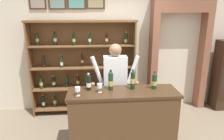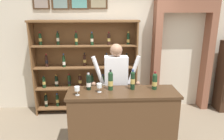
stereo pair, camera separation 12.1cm
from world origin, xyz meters
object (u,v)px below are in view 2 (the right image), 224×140
object	(u,v)px
tasting_counter	(122,121)
tasting_bottle_grappa	(133,80)
tasting_bottle_super_tuscan	(89,82)
wine_shelf	(86,66)
shopkeeper	(116,80)
tasting_bottle_brunello	(155,81)
wine_glass_right	(77,89)
tasting_bottle_chianti	(111,81)
wine_glass_left	(99,86)

from	to	relation	value
tasting_counter	tasting_bottle_grappa	size ratio (longest dim) A/B	5.30
tasting_bottle_super_tuscan	wine_shelf	bearing A→B (deg)	96.27
wine_shelf	shopkeeper	distance (m)	1.08
tasting_bottle_brunello	wine_glass_right	size ratio (longest dim) A/B	2.19
tasting_bottle_chianti	wine_glass_right	size ratio (longest dim) A/B	2.45
tasting_bottle_brunello	tasting_bottle_chianti	bearing A→B (deg)	179.68
tasting_bottle_grappa	tasting_bottle_brunello	world-z (taller)	tasting_bottle_grappa
tasting_bottle_grappa	wine_glass_left	distance (m)	0.54
wine_glass_right	shopkeeper	bearing A→B (deg)	46.42
tasting_counter	wine_glass_left	world-z (taller)	wine_glass_left
tasting_bottle_super_tuscan	wine_glass_left	xyz separation A→B (m)	(0.17, -0.11, -0.03)
tasting_counter	wine_shelf	bearing A→B (deg)	115.40
shopkeeper	tasting_bottle_chianti	world-z (taller)	shopkeeper
tasting_counter	wine_glass_left	distance (m)	0.71
wine_shelf	tasting_bottle_brunello	xyz separation A→B (m)	(1.18, -1.35, 0.09)
tasting_bottle_chianti	tasting_bottle_brunello	distance (m)	0.70
shopkeeper	tasting_bottle_brunello	world-z (taller)	shopkeeper
wine_glass_left	wine_glass_right	world-z (taller)	wine_glass_left
wine_shelf	tasting_bottle_chianti	xyz separation A→B (m)	(0.49, -1.34, 0.11)
wine_shelf	tasting_bottle_super_tuscan	distance (m)	1.33
tasting_bottle_super_tuscan	tasting_bottle_grappa	xyz separation A→B (m)	(0.69, -0.02, 0.03)
tasting_bottle_chianti	wine_glass_left	world-z (taller)	tasting_bottle_chianti
wine_shelf	tasting_bottle_grappa	distance (m)	1.58
tasting_bottle_brunello	wine_glass_left	world-z (taller)	tasting_bottle_brunello
shopkeeper	tasting_bottle_grappa	bearing A→B (deg)	-62.47
wine_glass_left	tasting_bottle_brunello	bearing A→B (deg)	5.51
tasting_counter	tasting_bottle_brunello	distance (m)	0.82
tasting_bottle_super_tuscan	wine_glass_right	distance (m)	0.27
tasting_bottle_grappa	wine_glass_left	xyz separation A→B (m)	(-0.52, -0.09, -0.06)
tasting_bottle_brunello	wine_glass_right	xyz separation A→B (m)	(-1.19, -0.19, -0.04)
tasting_bottle_brunello	tasting_bottle_super_tuscan	bearing A→B (deg)	178.30
shopkeeper	tasting_bottle_super_tuscan	distance (m)	0.64
tasting_bottle_chianti	tasting_bottle_grappa	bearing A→B (deg)	0.97
wine_shelf	tasting_bottle_chianti	size ratio (longest dim) A/B	6.86
tasting_bottle_chianti	wine_glass_left	distance (m)	0.20
shopkeeper	wine_glass_right	bearing A→B (deg)	-133.58
tasting_bottle_chianti	wine_glass_left	bearing A→B (deg)	-153.43
shopkeeper	tasting_bottle_grappa	distance (m)	0.52
tasting_bottle_brunello	wine_glass_right	distance (m)	1.21
tasting_counter	shopkeeper	size ratio (longest dim) A/B	1.02
tasting_counter	tasting_bottle_grappa	world-z (taller)	tasting_bottle_grappa
tasting_bottle_super_tuscan	tasting_bottle_grappa	bearing A→B (deg)	-1.74
tasting_counter	tasting_bottle_super_tuscan	bearing A→B (deg)	168.99
tasting_bottle_brunello	shopkeeper	bearing A→B (deg)	141.82
tasting_counter	wine_glass_right	distance (m)	0.92
wine_shelf	tasting_bottle_brunello	size ratio (longest dim) A/B	7.67
tasting_counter	wine_glass_right	bearing A→B (deg)	-170.32
shopkeeper	wine_glass_right	world-z (taller)	shopkeeper
tasting_bottle_chianti	tasting_bottle_brunello	bearing A→B (deg)	-0.32
tasting_bottle_grappa	wine_glass_left	size ratio (longest dim) A/B	2.33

